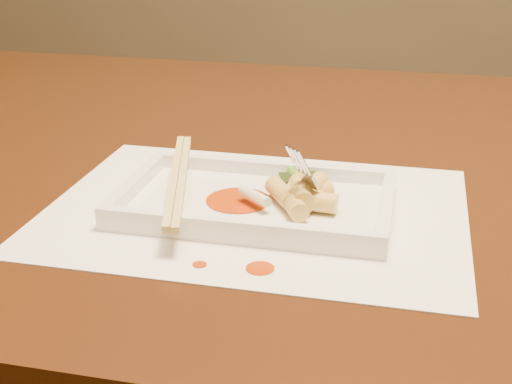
% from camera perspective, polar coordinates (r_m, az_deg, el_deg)
% --- Properties ---
extents(table, '(1.40, 0.90, 0.75)m').
position_cam_1_polar(table, '(0.89, 1.29, -2.77)').
color(table, black).
rests_on(table, ground).
extents(placemat, '(0.40, 0.30, 0.00)m').
position_cam_1_polar(placemat, '(0.69, 0.00, -1.43)').
color(placemat, white).
rests_on(placemat, table).
extents(sauce_splatter_a, '(0.02, 0.02, 0.00)m').
position_cam_1_polar(sauce_splatter_a, '(0.58, 0.33, -6.12)').
color(sauce_splatter_a, '#B33305').
rests_on(sauce_splatter_a, placemat).
extents(sauce_splatter_b, '(0.01, 0.01, 0.00)m').
position_cam_1_polar(sauce_splatter_b, '(0.59, -4.53, -5.80)').
color(sauce_splatter_b, '#B33305').
rests_on(sauce_splatter_b, placemat).
extents(plate_base, '(0.26, 0.16, 0.01)m').
position_cam_1_polar(plate_base, '(0.69, 0.00, -1.07)').
color(plate_base, white).
rests_on(plate_base, placemat).
extents(plate_rim_far, '(0.26, 0.01, 0.01)m').
position_cam_1_polar(plate_rim_far, '(0.75, 1.27, 1.92)').
color(plate_rim_far, white).
rests_on(plate_rim_far, plate_base).
extents(plate_rim_near, '(0.26, 0.01, 0.01)m').
position_cam_1_polar(plate_rim_near, '(0.62, -1.54, -2.85)').
color(plate_rim_near, white).
rests_on(plate_rim_near, plate_base).
extents(plate_rim_left, '(0.01, 0.14, 0.01)m').
position_cam_1_polar(plate_rim_left, '(0.72, -9.65, 0.64)').
color(plate_rim_left, white).
rests_on(plate_rim_left, plate_base).
extents(plate_rim_right, '(0.01, 0.14, 0.01)m').
position_cam_1_polar(plate_rim_right, '(0.67, 10.39, -1.16)').
color(plate_rim_right, white).
rests_on(plate_rim_right, plate_base).
extents(veg_piece, '(0.04, 0.04, 0.01)m').
position_cam_1_polar(veg_piece, '(0.71, 3.46, 0.78)').
color(veg_piece, black).
rests_on(veg_piece, plate_base).
extents(scallion_white, '(0.04, 0.03, 0.01)m').
position_cam_1_polar(scallion_white, '(0.67, -0.10, -0.31)').
color(scallion_white, '#EAEACC').
rests_on(scallion_white, plate_base).
extents(scallion_green, '(0.05, 0.08, 0.01)m').
position_cam_1_polar(scallion_green, '(0.69, 3.76, 0.55)').
color(scallion_green, '#3F9217').
rests_on(scallion_green, plate_base).
extents(chopstick_a, '(0.07, 0.23, 0.01)m').
position_cam_1_polar(chopstick_a, '(0.70, -6.53, 1.15)').
color(chopstick_a, '#D4BA6A').
rests_on(chopstick_a, plate_rim_near).
extents(chopstick_b, '(0.07, 0.23, 0.01)m').
position_cam_1_polar(chopstick_b, '(0.70, -5.91, 1.10)').
color(chopstick_b, '#D4BA6A').
rests_on(chopstick_b, plate_rim_near).
extents(fork, '(0.09, 0.10, 0.14)m').
position_cam_1_polar(fork, '(0.67, 6.24, 5.13)').
color(fork, silver).
rests_on(fork, plate_base).
extents(sauce_blob_0, '(0.06, 0.06, 0.00)m').
position_cam_1_polar(sauce_blob_0, '(0.69, -1.43, -0.68)').
color(sauce_blob_0, '#B33305').
rests_on(sauce_blob_0, plate_base).
extents(rice_cake_0, '(0.05, 0.05, 0.02)m').
position_cam_1_polar(rice_cake_0, '(0.68, 4.20, -0.10)').
color(rice_cake_0, '#E3C96A').
rests_on(rice_cake_0, plate_base).
extents(rice_cake_1, '(0.04, 0.05, 0.02)m').
position_cam_1_polar(rice_cake_1, '(0.68, 2.12, -0.11)').
color(rice_cake_1, '#E3C96A').
rests_on(rice_cake_1, plate_base).
extents(rice_cake_2, '(0.03, 0.05, 0.02)m').
position_cam_1_polar(rice_cake_2, '(0.67, 3.58, 0.03)').
color(rice_cake_2, '#E3C96A').
rests_on(rice_cake_2, plate_base).
extents(rice_cake_3, '(0.03, 0.04, 0.02)m').
position_cam_1_polar(rice_cake_3, '(0.66, 3.08, -1.04)').
color(rice_cake_3, '#E3C96A').
rests_on(rice_cake_3, plate_base).
extents(rice_cake_4, '(0.04, 0.04, 0.02)m').
position_cam_1_polar(rice_cake_4, '(0.68, 4.08, -0.29)').
color(rice_cake_4, '#E3C96A').
rests_on(rice_cake_4, plate_base).
extents(rice_cake_5, '(0.03, 0.05, 0.02)m').
position_cam_1_polar(rice_cake_5, '(0.68, 4.22, 0.25)').
color(rice_cake_5, '#E3C96A').
rests_on(rice_cake_5, plate_base).
extents(rice_cake_6, '(0.05, 0.02, 0.02)m').
position_cam_1_polar(rice_cake_6, '(0.66, 4.59, -0.75)').
color(rice_cake_6, '#E3C96A').
rests_on(rice_cake_6, plate_base).
extents(rice_cake_7, '(0.03, 0.05, 0.02)m').
position_cam_1_polar(rice_cake_7, '(0.68, 3.78, -0.31)').
color(rice_cake_7, '#E3C96A').
rests_on(rice_cake_7, plate_base).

